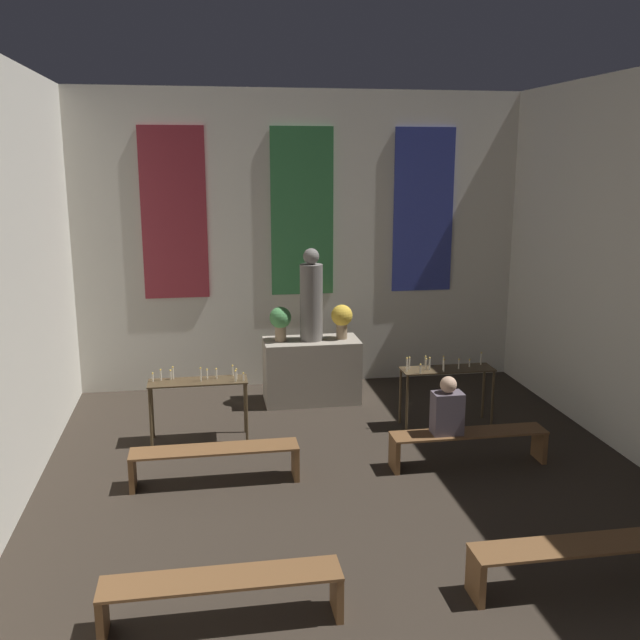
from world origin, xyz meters
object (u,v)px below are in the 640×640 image
at_px(flower_vase_right, 342,318).
at_px(pew_second_right, 579,556).
at_px(candle_rack_right, 446,377).
at_px(statue, 311,298).
at_px(candle_rack_left, 198,389).
at_px(altar, 311,370).
at_px(person_seated, 447,409).
at_px(pew_back_right, 469,441).
at_px(flower_vase_left, 280,320).
at_px(pew_second_left, 222,590).
at_px(pew_back_left, 215,457).

bearing_deg(flower_vase_right, pew_second_right, -78.61).
relative_size(candle_rack_right, pew_second_right, 0.67).
height_order(statue, candle_rack_left, statue).
xyz_separation_m(altar, candle_rack_right, (1.70, -1.31, 0.22)).
bearing_deg(person_seated, pew_back_right, -0.00).
height_order(flower_vase_left, pew_second_right, flower_vase_left).
bearing_deg(altar, pew_second_left, -106.21).
bearing_deg(altar, pew_back_left, -120.01).
height_order(flower_vase_right, pew_back_left, flower_vase_right).
distance_m(pew_second_left, pew_back_right, 4.01).
bearing_deg(altar, flower_vase_right, 0.00).
bearing_deg(statue, altar, 0.00).
relative_size(statue, candle_rack_left, 1.08).
relative_size(altar, flower_vase_right, 2.74).
bearing_deg(statue, pew_back_right, -59.99).
distance_m(pew_back_left, pew_back_right, 3.05).
relative_size(pew_second_left, pew_back_left, 1.00).
height_order(statue, flower_vase_right, statue).
bearing_deg(pew_second_left, candle_rack_right, 50.73).
distance_m(candle_rack_left, person_seated, 3.23).
bearing_deg(flower_vase_right, candle_rack_right, -46.83).
distance_m(flower_vase_left, pew_back_right, 3.45).
bearing_deg(statue, pew_back_left, -120.01).
bearing_deg(candle_rack_right, statue, 142.35).
bearing_deg(person_seated, pew_second_right, -83.73).
bearing_deg(candle_rack_right, pew_back_left, -157.51).
distance_m(altar, pew_back_left, 3.06).
bearing_deg(candle_rack_left, person_seated, -24.44).
distance_m(pew_second_left, pew_second_right, 3.05).
bearing_deg(statue, person_seated, -64.86).
bearing_deg(candle_rack_right, altar, 142.35).
bearing_deg(flower_vase_right, pew_back_right, -68.19).
bearing_deg(candle_rack_left, flower_vase_left, 46.66).
bearing_deg(pew_second_right, pew_second_left, 180.00).
height_order(statue, candle_rack_right, statue).
xyz_separation_m(candle_rack_left, pew_back_left, (0.17, -1.34, -0.39)).
bearing_deg(candle_rack_left, pew_second_left, -87.46).
distance_m(flower_vase_left, pew_second_left, 5.44).
bearing_deg(candle_rack_left, flower_vase_right, 31.03).
distance_m(statue, pew_back_left, 3.32).
height_order(flower_vase_right, candle_rack_left, flower_vase_right).
bearing_deg(person_seated, pew_second_left, -136.70).
relative_size(candle_rack_left, pew_back_left, 0.67).
bearing_deg(pew_back_left, candle_rack_right, 22.49).
relative_size(flower_vase_right, candle_rack_right, 0.41).
height_order(candle_rack_left, person_seated, person_seated).
height_order(flower_vase_right, pew_second_left, flower_vase_right).
distance_m(candle_rack_left, pew_second_right, 5.11).
relative_size(flower_vase_left, person_seated, 0.74).
height_order(statue, pew_second_left, statue).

